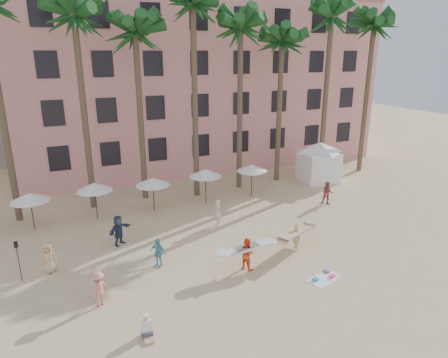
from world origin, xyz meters
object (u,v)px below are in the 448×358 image
pink_hotel (195,83)px  cabana (319,158)px  carrier_white (247,252)px  carrier_yellow (297,234)px

pink_hotel → cabana: size_ratio=7.07×
carrier_white → pink_hotel: bearing=77.1°
pink_hotel → carrier_yellow: (-1.67, -22.62, -7.05)m
pink_hotel → cabana: (7.34, -12.10, -5.93)m
cabana → carrier_yellow: 13.90m
carrier_yellow → pink_hotel: bearing=85.8°
pink_hotel → carrier_yellow: bearing=-94.2°
cabana → carrier_white: 17.10m
pink_hotel → cabana: 15.34m
pink_hotel → carrier_yellow: 23.75m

